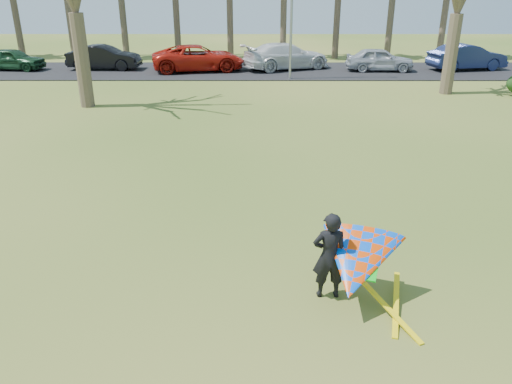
{
  "coord_description": "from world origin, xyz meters",
  "views": [
    {
      "loc": [
        0.02,
        -8.35,
        5.49
      ],
      "look_at": [
        0.0,
        2.0,
        1.1
      ],
      "focal_mm": 35.0,
      "sensor_mm": 36.0,
      "label": 1
    }
  ],
  "objects_px": {
    "car_0": "(13,59)",
    "car_3": "(286,56)",
    "streetlight": "(295,0)",
    "kite_flyer": "(353,263)",
    "car_1": "(104,57)",
    "car_4": "(380,59)",
    "car_2": "(198,58)",
    "car_5": "(467,57)"
  },
  "relations": [
    {
      "from": "car_0",
      "to": "car_3",
      "type": "relative_size",
      "value": 0.71
    },
    {
      "from": "streetlight",
      "to": "car_3",
      "type": "relative_size",
      "value": 1.38
    },
    {
      "from": "streetlight",
      "to": "kite_flyer",
      "type": "distance_m",
      "value": 22.93
    },
    {
      "from": "car_1",
      "to": "car_3",
      "type": "relative_size",
      "value": 0.81
    },
    {
      "from": "kite_flyer",
      "to": "car_3",
      "type": "bearing_deg",
      "value": 89.54
    },
    {
      "from": "car_4",
      "to": "kite_flyer",
      "type": "distance_m",
      "value": 26.21
    },
    {
      "from": "car_1",
      "to": "car_2",
      "type": "height_order",
      "value": "car_2"
    },
    {
      "from": "car_0",
      "to": "car_4",
      "type": "xyz_separation_m",
      "value": [
        24.03,
        -0.33,
        0.04
      ]
    },
    {
      "from": "car_3",
      "to": "streetlight",
      "type": "bearing_deg",
      "value": 159.92
    },
    {
      "from": "car_0",
      "to": "car_5",
      "type": "relative_size",
      "value": 0.82
    },
    {
      "from": "car_2",
      "to": "car_4",
      "type": "xyz_separation_m",
      "value": [
        11.78,
        0.0,
        -0.09
      ]
    },
    {
      "from": "car_1",
      "to": "kite_flyer",
      "type": "distance_m",
      "value": 28.59
    },
    {
      "from": "streetlight",
      "to": "car_5",
      "type": "relative_size",
      "value": 1.6
    },
    {
      "from": "car_0",
      "to": "car_1",
      "type": "distance_m",
      "value": 5.96
    },
    {
      "from": "car_1",
      "to": "car_3",
      "type": "xyz_separation_m",
      "value": [
        12.04,
        0.13,
        0.07
      ]
    },
    {
      "from": "car_5",
      "to": "streetlight",
      "type": "bearing_deg",
      "value": 94.04
    },
    {
      "from": "car_0",
      "to": "kite_flyer",
      "type": "distance_m",
      "value": 31.32
    },
    {
      "from": "car_0",
      "to": "car_1",
      "type": "bearing_deg",
      "value": -80.93
    },
    {
      "from": "streetlight",
      "to": "car_1",
      "type": "bearing_deg",
      "value": 164.55
    },
    {
      "from": "car_5",
      "to": "car_2",
      "type": "bearing_deg",
      "value": 79.91
    },
    {
      "from": "car_4",
      "to": "car_0",
      "type": "bearing_deg",
      "value": 91.93
    },
    {
      "from": "car_3",
      "to": "car_5",
      "type": "height_order",
      "value": "car_3"
    },
    {
      "from": "streetlight",
      "to": "car_1",
      "type": "height_order",
      "value": "streetlight"
    },
    {
      "from": "car_2",
      "to": "car_3",
      "type": "height_order",
      "value": "car_3"
    },
    {
      "from": "streetlight",
      "to": "car_3",
      "type": "height_order",
      "value": "streetlight"
    },
    {
      "from": "streetlight",
      "to": "car_4",
      "type": "distance_m",
      "value": 7.44
    },
    {
      "from": "car_1",
      "to": "car_5",
      "type": "bearing_deg",
      "value": -88.02
    },
    {
      "from": "streetlight",
      "to": "car_4",
      "type": "xyz_separation_m",
      "value": [
        5.83,
        2.81,
        -3.67
      ]
    },
    {
      "from": "car_4",
      "to": "car_5",
      "type": "relative_size",
      "value": 0.86
    },
    {
      "from": "car_1",
      "to": "car_4",
      "type": "bearing_deg",
      "value": -89.5
    },
    {
      "from": "car_5",
      "to": "car_1",
      "type": "bearing_deg",
      "value": 78.15
    },
    {
      "from": "car_1",
      "to": "car_2",
      "type": "bearing_deg",
      "value": -92.92
    },
    {
      "from": "car_1",
      "to": "car_5",
      "type": "distance_m",
      "value": 23.91
    },
    {
      "from": "car_1",
      "to": "car_4",
      "type": "relative_size",
      "value": 1.09
    },
    {
      "from": "car_1",
      "to": "car_5",
      "type": "height_order",
      "value": "car_5"
    },
    {
      "from": "car_2",
      "to": "kite_flyer",
      "type": "height_order",
      "value": "kite_flyer"
    },
    {
      "from": "car_4",
      "to": "kite_flyer",
      "type": "height_order",
      "value": "kite_flyer"
    },
    {
      "from": "car_2",
      "to": "car_4",
      "type": "distance_m",
      "value": 11.78
    },
    {
      "from": "car_2",
      "to": "car_5",
      "type": "xyz_separation_m",
      "value": [
        17.61,
        0.44,
        0.0
      ]
    },
    {
      "from": "car_3",
      "to": "car_4",
      "type": "bearing_deg",
      "value": -120.0
    },
    {
      "from": "streetlight",
      "to": "car_2",
      "type": "height_order",
      "value": "streetlight"
    },
    {
      "from": "car_1",
      "to": "car_2",
      "type": "relative_size",
      "value": 0.8
    }
  ]
}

